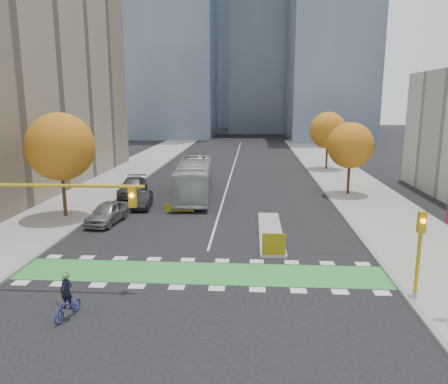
# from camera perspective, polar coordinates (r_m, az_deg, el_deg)

# --- Properties ---
(ground) EXTENTS (300.00, 300.00, 0.00)m
(ground) POSITION_cam_1_polar(r_m,az_deg,el_deg) (22.51, -3.46, -11.97)
(ground) COLOR black
(ground) RESTS_ON ground
(sidewalk_west) EXTENTS (7.00, 120.00, 0.15)m
(sidewalk_west) POSITION_cam_1_polar(r_m,az_deg,el_deg) (44.46, -17.65, -0.39)
(sidewalk_west) COLOR gray
(sidewalk_west) RESTS_ON ground
(sidewalk_east) EXTENTS (7.00, 120.00, 0.15)m
(sidewalk_east) POSITION_cam_1_polar(r_m,az_deg,el_deg) (42.80, 18.33, -0.89)
(sidewalk_east) COLOR gray
(sidewalk_east) RESTS_ON ground
(curb_west) EXTENTS (0.30, 120.00, 0.16)m
(curb_west) POSITION_cam_1_polar(r_m,az_deg,el_deg) (43.31, -13.33, -0.46)
(curb_west) COLOR gray
(curb_west) RESTS_ON ground
(curb_east) EXTENTS (0.30, 120.00, 0.16)m
(curb_east) POSITION_cam_1_polar(r_m,az_deg,el_deg) (42.05, 13.72, -0.85)
(curb_east) COLOR gray
(curb_east) RESTS_ON ground
(bike_crossing) EXTENTS (20.00, 3.00, 0.01)m
(bike_crossing) POSITION_cam_1_polar(r_m,az_deg,el_deg) (23.88, -3.01, -10.51)
(bike_crossing) COLOR green
(bike_crossing) RESTS_ON ground
(centre_line) EXTENTS (0.15, 70.00, 0.01)m
(centre_line) POSITION_cam_1_polar(r_m,az_deg,el_deg) (61.15, 1.23, 3.34)
(centre_line) COLOR silver
(centre_line) RESTS_ON ground
(bike_lane_paint) EXTENTS (2.50, 50.00, 0.01)m
(bike_lane_paint) POSITION_cam_1_polar(r_m,az_deg,el_deg) (51.45, 9.10, 1.56)
(bike_lane_paint) COLOR black
(bike_lane_paint) RESTS_ON ground
(median_island) EXTENTS (1.60, 10.00, 0.16)m
(median_island) POSITION_cam_1_polar(r_m,az_deg,el_deg) (30.79, 6.09, -5.21)
(median_island) COLOR gray
(median_island) RESTS_ON ground
(hazard_board) EXTENTS (1.40, 0.12, 1.30)m
(hazard_board) POSITION_cam_1_polar(r_m,az_deg,el_deg) (26.01, 6.53, -6.80)
(hazard_board) COLOR yellow
(hazard_board) RESTS_ON median_island
(tower_ne) EXTENTS (18.00, 24.00, 60.00)m
(tower_ne) POSITION_cam_1_polar(r_m,az_deg,el_deg) (108.85, 13.96, 22.63)
(tower_ne) COLOR #47566B
(tower_ne) RESTS_ON ground
(tower_far) EXTENTS (26.00, 26.00, 80.00)m
(tower_far) POSITION_cam_1_polar(r_m,az_deg,el_deg) (163.50, 1.49, 22.78)
(tower_far) COLOR #47566B
(tower_far) RESTS_ON ground
(tree_west) EXTENTS (5.20, 5.20, 8.22)m
(tree_west) POSITION_cam_1_polar(r_m,az_deg,el_deg) (35.75, -20.58, 5.55)
(tree_west) COLOR #332114
(tree_west) RESTS_ON ground
(tree_east_near) EXTENTS (4.40, 4.40, 7.08)m
(tree_east_near) POSITION_cam_1_polar(r_m,az_deg,el_deg) (43.63, 16.18, 5.85)
(tree_east_near) COLOR #332114
(tree_east_near) RESTS_ON ground
(tree_east_far) EXTENTS (4.80, 4.80, 7.65)m
(tree_east_far) POSITION_cam_1_polar(r_m,az_deg,el_deg) (59.36, 13.42, 7.84)
(tree_east_far) COLOR #332114
(tree_east_far) RESTS_ON ground
(traffic_signal_west) EXTENTS (8.53, 0.56, 5.20)m
(traffic_signal_west) POSITION_cam_1_polar(r_m,az_deg,el_deg) (23.12, -23.67, -1.78)
(traffic_signal_west) COLOR #BF9914
(traffic_signal_west) RESTS_ON ground
(traffic_signal_east) EXTENTS (0.35, 0.43, 4.10)m
(traffic_signal_east) POSITION_cam_1_polar(r_m,az_deg,el_deg) (22.31, 24.24, -5.77)
(traffic_signal_east) COLOR #BF9914
(traffic_signal_east) RESTS_ON ground
(cyclist) EXTENTS (0.99, 1.86, 2.04)m
(cyclist) POSITION_cam_1_polar(r_m,az_deg,el_deg) (20.20, -19.76, -13.49)
(cyclist) COLOR navy
(cyclist) RESTS_ON ground
(bus) EXTENTS (3.87, 12.91, 3.55)m
(bus) POSITION_cam_1_polar(r_m,az_deg,el_deg) (41.54, -3.94, 1.71)
(bus) COLOR #9DA2A5
(bus) RESTS_ON ground
(parked_car_a) EXTENTS (2.45, 4.93, 1.61)m
(parked_car_a) POSITION_cam_1_polar(r_m,az_deg,el_deg) (34.02, -15.01, -2.63)
(parked_car_a) COLOR gray
(parked_car_a) RESTS_ON ground
(parked_car_b) EXTENTS (1.92, 4.32, 1.38)m
(parked_car_b) POSITION_cam_1_polar(r_m,az_deg,el_deg) (38.31, -10.65, -1.00)
(parked_car_b) COLOR black
(parked_car_b) RESTS_ON ground
(parked_car_c) EXTENTS (2.84, 5.87, 1.65)m
(parked_car_c) POSITION_cam_1_polar(r_m,az_deg,el_deg) (43.57, -11.84, 0.69)
(parked_car_c) COLOR #4A4B4F
(parked_car_c) RESTS_ON ground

